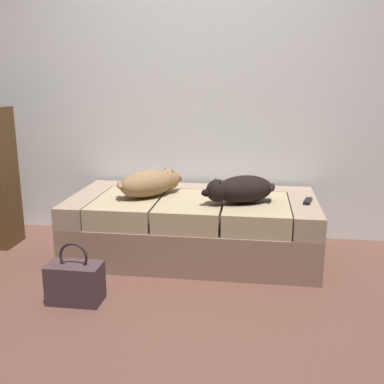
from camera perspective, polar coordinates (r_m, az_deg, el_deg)
ground_plane at (r=2.61m, az=-3.01°, el=-15.93°), size 10.00×10.00×0.00m
back_wall at (r=3.79m, az=1.33°, el=15.52°), size 6.40×0.10×2.80m
couch at (r=3.42m, az=0.12°, el=-4.34°), size 1.81×0.91×0.45m
dog_tan at (r=3.37m, az=-5.26°, el=1.17°), size 0.48×0.51×0.20m
dog_dark at (r=3.18m, az=6.04°, el=0.33°), size 0.54×0.40×0.19m
tv_remote at (r=3.30m, az=14.43°, el=-1.12°), size 0.08×0.16×0.02m
handbag at (r=2.84m, az=-14.54°, el=-10.96°), size 0.32×0.18×0.38m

